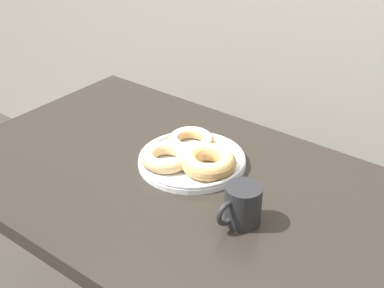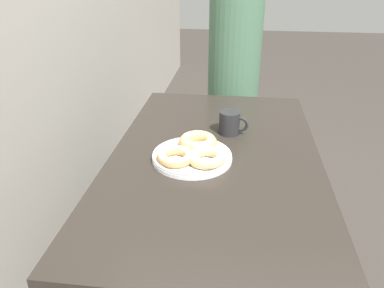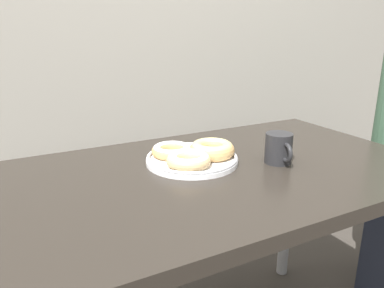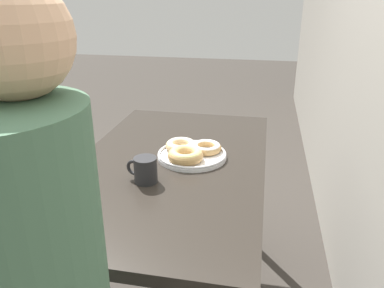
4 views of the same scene
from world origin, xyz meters
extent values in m
cube|color=#28231E|center=(0.00, 0.34, 0.74)|extent=(1.27, 0.74, 0.04)
cylinder|color=#99999E|center=(-0.57, 0.65, 0.36)|extent=(0.05, 0.05, 0.72)
cylinder|color=white|center=(-0.05, 0.42, 0.76)|extent=(0.28, 0.28, 0.01)
torus|color=white|center=(-0.05, 0.42, 0.77)|extent=(0.28, 0.28, 0.01)
torus|color=tan|center=(0.01, 0.41, 0.79)|extent=(0.16, 0.16, 0.04)
torus|color=#E0D17F|center=(0.01, 0.41, 0.80)|extent=(0.15, 0.15, 0.03)
torus|color=tan|center=(-0.09, 0.47, 0.79)|extent=(0.17, 0.17, 0.03)
torus|color=white|center=(-0.09, 0.47, 0.79)|extent=(0.16, 0.16, 0.03)
torus|color=#D6B27A|center=(-0.09, 0.37, 0.79)|extent=(0.15, 0.15, 0.04)
torus|color=silver|center=(-0.09, 0.37, 0.79)|extent=(0.14, 0.14, 0.03)
cylinder|color=#232326|center=(0.18, 0.30, 0.80)|extent=(0.08, 0.08, 0.09)
cylinder|color=#382114|center=(0.18, 0.30, 0.84)|extent=(0.07, 0.07, 0.00)
torus|color=#232326|center=(0.17, 0.26, 0.80)|extent=(0.02, 0.06, 0.06)
camera|label=1|loc=(0.67, -0.50, 1.50)|focal=50.00mm
camera|label=2|loc=(-1.18, 0.28, 1.39)|focal=35.00mm
camera|label=3|loc=(-0.55, -0.52, 1.15)|focal=35.00mm
camera|label=4|loc=(1.31, 0.69, 1.38)|focal=35.00mm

